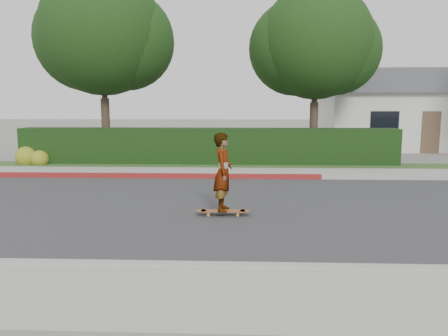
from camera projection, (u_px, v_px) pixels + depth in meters
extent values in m
plane|color=slate|center=(310.00, 208.00, 10.36)|extent=(120.00, 120.00, 0.00)
cube|color=#2D2D30|center=(310.00, 208.00, 10.36)|extent=(60.00, 8.00, 0.01)
cube|color=#9E9E99|center=(354.00, 271.00, 6.30)|extent=(60.00, 0.20, 0.15)
cube|color=gray|center=(372.00, 299.00, 5.41)|extent=(60.00, 1.60, 0.12)
cube|color=#9E9E99|center=(291.00, 177.00, 14.40)|extent=(60.00, 0.20, 0.15)
cube|color=maroon|center=(141.00, 176.00, 14.60)|extent=(12.00, 0.21, 0.15)
cube|color=gray|center=(288.00, 173.00, 15.29)|extent=(60.00, 1.60, 0.12)
cube|color=#2D4C1E|center=(284.00, 167.00, 16.88)|extent=(60.00, 1.60, 0.10)
cube|color=black|center=(207.00, 147.00, 17.49)|extent=(15.00, 1.00, 1.50)
sphere|color=#2D4C19|center=(27.00, 157.00, 17.44)|extent=(0.90, 0.90, 0.90)
sphere|color=#2D4C19|center=(40.00, 159.00, 17.22)|extent=(0.70, 0.70, 0.70)
cylinder|color=#33261C|center=(106.00, 130.00, 18.86)|extent=(0.36, 0.36, 2.70)
cylinder|color=#33261C|center=(104.00, 82.00, 18.57)|extent=(0.24, 0.24, 2.25)
sphere|color=black|center=(102.00, 33.00, 18.27)|extent=(5.20, 5.20, 5.20)
sphere|color=black|center=(87.00, 39.00, 18.73)|extent=(4.42, 4.42, 4.42)
sphere|color=black|center=(126.00, 41.00, 18.58)|extent=(4.16, 4.16, 4.16)
cylinder|color=#33261C|center=(313.00, 132.00, 19.01)|extent=(0.36, 0.36, 2.52)
cylinder|color=#33261C|center=(315.00, 88.00, 18.74)|extent=(0.24, 0.24, 2.10)
sphere|color=black|center=(316.00, 42.00, 18.46)|extent=(4.80, 4.80, 4.80)
sphere|color=black|center=(296.00, 48.00, 18.92)|extent=(4.08, 4.08, 4.08)
sphere|color=black|center=(336.00, 50.00, 18.77)|extent=(3.84, 3.84, 3.84)
cube|color=beige|center=(405.00, 120.00, 25.64)|extent=(10.00, 8.00, 3.00)
cube|color=#4C4C51|center=(407.00, 89.00, 25.37)|extent=(10.60, 8.60, 0.60)
cube|color=#4C4C51|center=(408.00, 79.00, 25.29)|extent=(8.40, 6.40, 0.80)
cube|color=black|center=(385.00, 121.00, 21.75)|extent=(1.40, 0.06, 1.00)
cube|color=brown|center=(431.00, 132.00, 21.74)|extent=(0.90, 0.06, 2.10)
cylinder|color=#AD832F|center=(208.00, 215.00, 9.58)|extent=(0.07, 0.04, 0.06)
cylinder|color=#AD832F|center=(209.00, 213.00, 9.76)|extent=(0.07, 0.04, 0.06)
cylinder|color=#AD832F|center=(238.00, 215.00, 9.57)|extent=(0.07, 0.04, 0.06)
cylinder|color=#AD832F|center=(238.00, 213.00, 9.75)|extent=(0.07, 0.04, 0.06)
cube|color=silver|center=(209.00, 212.00, 9.66)|extent=(0.06, 0.19, 0.03)
cube|color=silver|center=(238.00, 212.00, 9.65)|extent=(0.06, 0.19, 0.03)
cube|color=brown|center=(223.00, 211.00, 9.65)|extent=(0.97, 0.26, 0.02)
cylinder|color=brown|center=(201.00, 211.00, 9.66)|extent=(0.24, 0.24, 0.02)
cylinder|color=brown|center=(245.00, 211.00, 9.64)|extent=(0.24, 0.24, 0.02)
imported|color=white|center=(223.00, 172.00, 9.52)|extent=(0.45, 0.65, 1.72)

